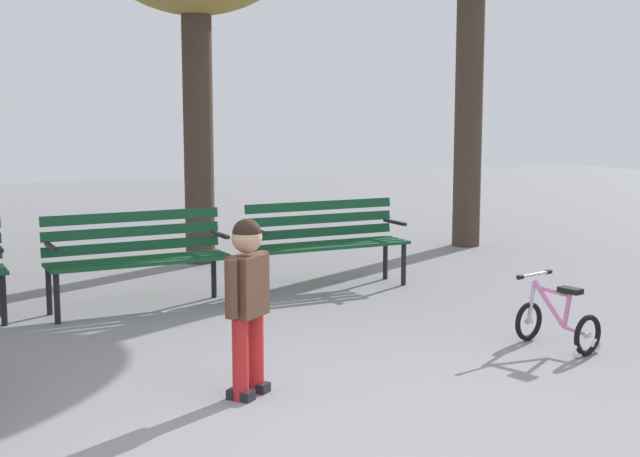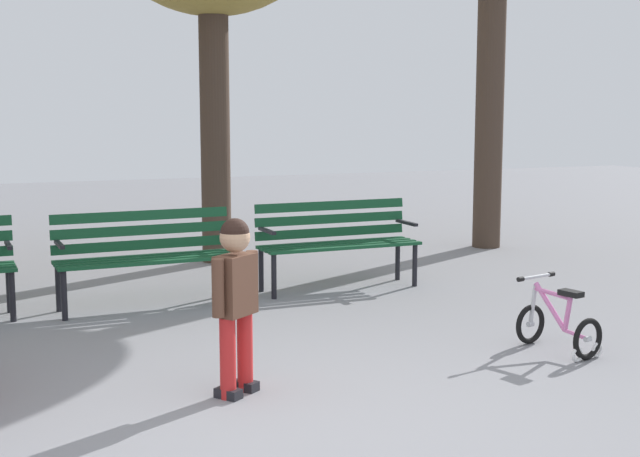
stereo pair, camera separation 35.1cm
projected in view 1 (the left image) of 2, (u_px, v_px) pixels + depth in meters
ground at (319, 435)px, 4.62m from camera, size 36.00×36.00×0.00m
park_bench_left at (137, 252)px, 7.54m from camera, size 1.61×0.51×0.85m
park_bench_right at (326, 237)px, 8.45m from camera, size 1.60×0.47×0.85m
child_standing at (248, 292)px, 5.18m from camera, size 0.35×0.29×1.10m
kids_bicycle at (558, 322)px, 6.30m from camera, size 0.46×0.61×0.54m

